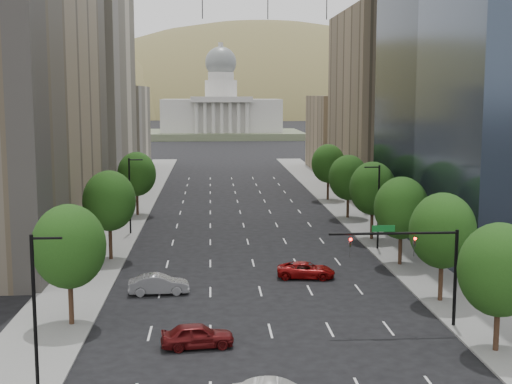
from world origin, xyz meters
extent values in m
cube|color=slate|center=(-15.50, 60.00, 0.07)|extent=(6.00, 200.00, 0.15)
cube|color=slate|center=(15.50, 60.00, 0.07)|extent=(6.00, 200.00, 0.15)
cube|color=beige|center=(-25.00, 103.00, 17.50)|extent=(14.00, 30.00, 35.00)
cube|color=beige|center=(-25.00, 136.00, 9.00)|extent=(14.00, 26.00, 18.00)
cube|color=#8C7759|center=(25.00, 100.00, 15.00)|extent=(14.00, 30.00, 30.00)
cube|color=#8C7759|center=(25.00, 133.00, 8.00)|extent=(14.00, 26.00, 16.00)
cylinder|color=#382316|center=(14.00, 25.00, 1.88)|extent=(0.36, 0.36, 3.75)
ellipsoid|color=#18370F|center=(14.00, 25.00, 5.40)|extent=(5.20, 5.20, 5.98)
cylinder|color=#382316|center=(14.00, 36.00, 2.00)|extent=(0.36, 0.36, 4.00)
ellipsoid|color=#18370F|center=(14.00, 36.00, 5.76)|extent=(5.20, 5.20, 5.98)
cylinder|color=#382316|center=(14.00, 48.00, 1.95)|extent=(0.36, 0.36, 3.90)
ellipsoid|color=#18370F|center=(14.00, 48.00, 5.62)|extent=(5.20, 5.20, 5.98)
cylinder|color=#382316|center=(14.00, 60.00, 2.05)|extent=(0.36, 0.36, 4.10)
ellipsoid|color=#18370F|center=(14.00, 60.00, 5.90)|extent=(5.20, 5.20, 5.98)
cylinder|color=#382316|center=(14.00, 74.00, 1.90)|extent=(0.36, 0.36, 3.80)
ellipsoid|color=#18370F|center=(14.00, 74.00, 5.47)|extent=(5.20, 5.20, 5.98)
cylinder|color=#382316|center=(14.00, 90.00, 2.00)|extent=(0.36, 0.36, 4.00)
ellipsoid|color=#18370F|center=(14.00, 90.00, 5.76)|extent=(5.20, 5.20, 5.98)
cylinder|color=#382316|center=(-14.00, 32.00, 2.00)|extent=(0.36, 0.36, 4.00)
ellipsoid|color=#18370F|center=(-14.00, 32.00, 5.76)|extent=(5.20, 5.20, 5.98)
cylinder|color=#382316|center=(-14.00, 52.00, 2.08)|extent=(0.36, 0.36, 4.15)
ellipsoid|color=#18370F|center=(-14.00, 52.00, 5.98)|extent=(5.20, 5.20, 5.98)
cylinder|color=#382316|center=(-14.00, 78.00, 1.98)|extent=(0.36, 0.36, 3.95)
ellipsoid|color=#18370F|center=(-14.00, 78.00, 5.69)|extent=(5.20, 5.20, 5.98)
cylinder|color=black|center=(13.50, 55.00, 4.50)|extent=(0.20, 0.20, 9.00)
cylinder|color=black|center=(12.70, 55.00, 8.80)|extent=(1.60, 0.14, 0.14)
cylinder|color=black|center=(-13.50, 20.00, 4.50)|extent=(0.20, 0.20, 9.00)
cylinder|color=black|center=(-12.70, 20.00, 8.80)|extent=(1.60, 0.14, 0.14)
cylinder|color=black|center=(-13.50, 65.00, 4.50)|extent=(0.20, 0.20, 9.00)
cylinder|color=black|center=(-12.70, 65.00, 8.80)|extent=(1.60, 0.14, 0.14)
cylinder|color=black|center=(13.00, 30.00, 3.50)|extent=(0.24, 0.24, 7.00)
cylinder|color=black|center=(8.50, 30.00, 6.80)|extent=(9.00, 0.18, 0.18)
imported|color=black|center=(10.00, 30.00, 6.25)|extent=(0.18, 0.22, 1.10)
imported|color=black|center=(5.50, 30.00, 6.25)|extent=(0.18, 0.22, 1.10)
sphere|color=#FF0C07|center=(10.00, 29.82, 6.45)|extent=(0.20, 0.20, 0.20)
sphere|color=#FF0C07|center=(5.50, 29.82, 6.45)|extent=(0.20, 0.20, 0.20)
cube|color=#0C591E|center=(7.80, 30.00, 7.15)|extent=(1.60, 0.06, 0.45)
cube|color=#596647|center=(0.00, 250.00, 1.25)|extent=(60.00, 40.00, 2.50)
cube|color=silver|center=(0.00, 250.00, 8.50)|extent=(44.00, 26.00, 12.00)
cube|color=silver|center=(0.00, 236.00, 14.50)|extent=(22.00, 4.00, 2.00)
cylinder|color=silver|center=(0.00, 250.00, 18.00)|extent=(12.00, 12.00, 7.00)
cylinder|color=silver|center=(0.00, 250.00, 23.00)|extent=(9.60, 9.60, 3.00)
sphere|color=slate|center=(0.00, 250.00, 28.10)|extent=(11.60, 11.60, 11.60)
cylinder|color=silver|center=(0.00, 250.00, 33.95)|extent=(1.80, 1.80, 2.50)
ellipsoid|color=olive|center=(-140.00, 560.00, -33.25)|extent=(380.00, 342.00, 190.00)
ellipsoid|color=olive|center=(40.00, 600.00, -42.00)|extent=(440.00, 396.00, 240.00)
ellipsoid|color=olive|center=(210.00, 640.00, -35.00)|extent=(360.00, 324.00, 200.00)
cylinder|color=black|center=(-10.00, 590.00, 90.00)|extent=(0.80, 0.80, 22.00)
cylinder|color=black|center=(45.00, 590.00, 90.00)|extent=(0.80, 0.80, 22.00)
cylinder|color=black|center=(95.00, 590.00, 90.00)|extent=(0.80, 0.80, 22.00)
imported|color=#540E0F|center=(-5.00, 27.11, 0.81)|extent=(4.92, 2.44, 1.61)
imported|color=gray|center=(-8.40, 39.74, 0.82)|extent=(5.10, 2.12, 1.64)
imported|color=maroon|center=(4.39, 44.03, 0.72)|extent=(5.43, 3.03, 1.44)
camera|label=1|loc=(-4.03, -17.09, 16.32)|focal=49.53mm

